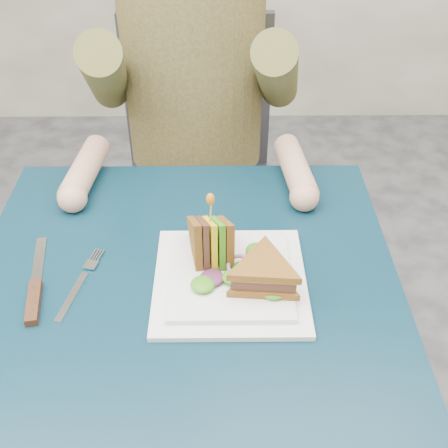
{
  "coord_description": "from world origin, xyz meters",
  "views": [
    {
      "loc": [
        0.06,
        -0.69,
        1.41
      ],
      "look_at": [
        0.07,
        0.05,
        0.82
      ],
      "focal_mm": 45.0,
      "sensor_mm": 36.0,
      "label": 1
    }
  ],
  "objects_px": {
    "table": "(186,316)",
    "fork": "(79,285)",
    "knife": "(35,294)",
    "plate": "(230,279)",
    "sandwich_upright": "(211,242)",
    "chair": "(198,159)",
    "sandwich_flat": "(264,274)",
    "diner": "(192,49)"
  },
  "relations": [
    {
      "from": "table",
      "to": "fork",
      "type": "bearing_deg",
      "value": -179.32
    },
    {
      "from": "fork",
      "to": "knife",
      "type": "bearing_deg",
      "value": -160.78
    },
    {
      "from": "plate",
      "to": "knife",
      "type": "relative_size",
      "value": 1.18
    },
    {
      "from": "plate",
      "to": "fork",
      "type": "relative_size",
      "value": 1.46
    },
    {
      "from": "sandwich_upright",
      "to": "knife",
      "type": "bearing_deg",
      "value": -165.89
    },
    {
      "from": "table",
      "to": "sandwich_upright",
      "type": "height_order",
      "value": "sandwich_upright"
    },
    {
      "from": "chair",
      "to": "fork",
      "type": "xyz_separation_m",
      "value": [
        -0.18,
        -0.71,
        0.19
      ]
    },
    {
      "from": "table",
      "to": "chair",
      "type": "bearing_deg",
      "value": 90.0
    },
    {
      "from": "sandwich_flat",
      "to": "plate",
      "type": "bearing_deg",
      "value": 155.56
    },
    {
      "from": "plate",
      "to": "sandwich_upright",
      "type": "distance_m",
      "value": 0.07
    },
    {
      "from": "knife",
      "to": "sandwich_upright",
      "type": "bearing_deg",
      "value": 14.11
    },
    {
      "from": "diner",
      "to": "sandwich_upright",
      "type": "bearing_deg",
      "value": -85.04
    },
    {
      "from": "table",
      "to": "plate",
      "type": "distance_m",
      "value": 0.12
    },
    {
      "from": "sandwich_upright",
      "to": "table",
      "type": "bearing_deg",
      "value": -134.44
    },
    {
      "from": "table",
      "to": "chair",
      "type": "xyz_separation_m",
      "value": [
        0.0,
        0.71,
        -0.11
      ]
    },
    {
      "from": "diner",
      "to": "fork",
      "type": "bearing_deg",
      "value": -106.81
    },
    {
      "from": "plate",
      "to": "fork",
      "type": "distance_m",
      "value": 0.26
    },
    {
      "from": "knife",
      "to": "fork",
      "type": "bearing_deg",
      "value": 19.22
    },
    {
      "from": "table",
      "to": "diner",
      "type": "xyz_separation_m",
      "value": [
        -0.0,
        0.59,
        0.26
      ]
    },
    {
      "from": "diner",
      "to": "sandwich_flat",
      "type": "relative_size",
      "value": 5.0
    },
    {
      "from": "plate",
      "to": "fork",
      "type": "bearing_deg",
      "value": -178.8
    },
    {
      "from": "chair",
      "to": "plate",
      "type": "relative_size",
      "value": 3.58
    },
    {
      "from": "sandwich_flat",
      "to": "fork",
      "type": "relative_size",
      "value": 0.84
    },
    {
      "from": "sandwich_flat",
      "to": "sandwich_upright",
      "type": "height_order",
      "value": "sandwich_upright"
    },
    {
      "from": "chair",
      "to": "knife",
      "type": "bearing_deg",
      "value": -108.77
    },
    {
      "from": "table",
      "to": "sandwich_upright",
      "type": "bearing_deg",
      "value": 45.56
    },
    {
      "from": "table",
      "to": "plate",
      "type": "relative_size",
      "value": 2.88
    },
    {
      "from": "table",
      "to": "sandwich_flat",
      "type": "distance_m",
      "value": 0.18
    },
    {
      "from": "plate",
      "to": "chair",
      "type": "bearing_deg",
      "value": 96.46
    },
    {
      "from": "table",
      "to": "fork",
      "type": "relative_size",
      "value": 4.22
    },
    {
      "from": "chair",
      "to": "table",
      "type": "bearing_deg",
      "value": -90.0
    },
    {
      "from": "sandwich_flat",
      "to": "sandwich_upright",
      "type": "bearing_deg",
      "value": 141.27
    },
    {
      "from": "knife",
      "to": "sandwich_flat",
      "type": "bearing_deg",
      "value": 0.66
    },
    {
      "from": "plate",
      "to": "diner",
      "type": "bearing_deg",
      "value": 97.68
    },
    {
      "from": "diner",
      "to": "plate",
      "type": "relative_size",
      "value": 2.87
    },
    {
      "from": "sandwich_flat",
      "to": "knife",
      "type": "xyz_separation_m",
      "value": [
        -0.38,
        -0.0,
        -0.04
      ]
    },
    {
      "from": "diner",
      "to": "fork",
      "type": "relative_size",
      "value": 4.19
    },
    {
      "from": "diner",
      "to": "plate",
      "type": "bearing_deg",
      "value": -82.32
    },
    {
      "from": "fork",
      "to": "knife",
      "type": "distance_m",
      "value": 0.07
    },
    {
      "from": "sandwich_flat",
      "to": "fork",
      "type": "xyz_separation_m",
      "value": [
        -0.31,
        0.02,
        -0.04
      ]
    },
    {
      "from": "fork",
      "to": "knife",
      "type": "height_order",
      "value": "knife"
    },
    {
      "from": "chair",
      "to": "sandwich_flat",
      "type": "height_order",
      "value": "chair"
    }
  ]
}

